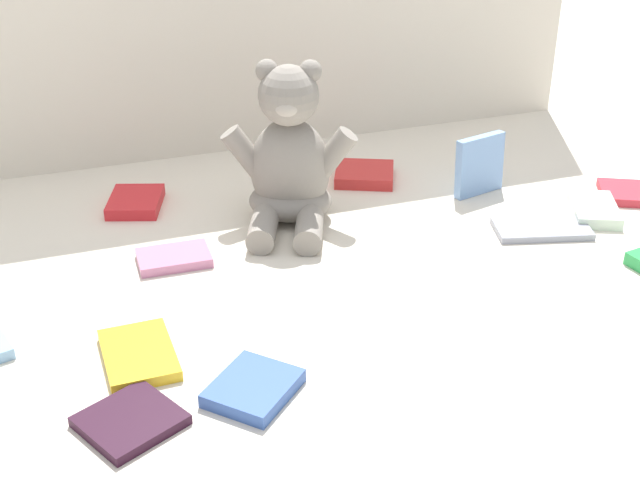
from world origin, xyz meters
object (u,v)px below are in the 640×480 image
object	(u,v)px
book_case_1	(136,202)
book_case_7	(174,258)
book_case_0	(480,165)
book_case_9	(542,229)
teddy_bear	(290,163)
book_case_8	(130,421)
book_case_10	(139,355)
book_case_11	(630,193)
book_case_6	(594,210)
book_case_3	(253,388)
book_case_2	(364,174)

from	to	relation	value
book_case_1	book_case_7	world-z (taller)	book_case_1
book_case_0	book_case_9	size ratio (longest dim) A/B	0.70
teddy_bear	book_case_8	distance (m)	0.52
book_case_10	book_case_11	size ratio (longest dim) A/B	1.26
book_case_6	teddy_bear	bearing A→B (deg)	6.04
book_case_3	book_case_8	world-z (taller)	book_case_3
book_case_9	book_case_6	bearing A→B (deg)	116.98
book_case_2	book_case_10	world-z (taller)	book_case_2
book_case_1	book_case_2	bearing A→B (deg)	15.26
book_case_8	book_case_11	bearing A→B (deg)	83.12
book_case_0	book_case_3	bearing A→B (deg)	-154.83
book_case_6	book_case_7	size ratio (longest dim) A/B	1.06
teddy_bear	book_case_7	world-z (taller)	teddy_bear
book_case_1	book_case_9	size ratio (longest dim) A/B	0.70
book_case_3	book_case_0	bearing A→B (deg)	84.90
book_case_0	book_case_6	distance (m)	0.19
book_case_6	book_case_7	distance (m)	0.65
book_case_2	book_case_11	distance (m)	0.43
book_case_0	book_case_3	world-z (taller)	book_case_0
book_case_1	book_case_9	world-z (taller)	book_case_1
book_case_8	book_case_10	xyz separation A→B (m)	(0.03, 0.11, 0.00)
book_case_6	book_case_11	bearing A→B (deg)	-134.67
teddy_bear	book_case_3	bearing A→B (deg)	-90.98
book_case_6	book_case_7	xyz separation A→B (m)	(-0.64, 0.07, -0.00)
book_case_2	book_case_6	bearing A→B (deg)	-106.05
book_case_9	book_case_7	bearing A→B (deg)	-84.53
book_case_10	book_case_11	xyz separation A→B (m)	(0.82, 0.19, -0.00)
teddy_bear	book_case_1	xyz separation A→B (m)	(-0.22, 0.12, -0.08)
book_case_3	book_case_7	xyz separation A→B (m)	(-0.03, 0.32, -0.00)
book_case_10	book_case_1	bearing A→B (deg)	-98.98
book_case_1	book_case_6	bearing A→B (deg)	-3.07
book_case_1	book_case_0	bearing A→B (deg)	4.85
book_case_7	book_case_0	bearing A→B (deg)	-81.02
book_case_10	book_case_9	bearing A→B (deg)	-169.37
book_case_2	book_case_8	xyz separation A→B (m)	(-0.46, -0.50, -0.00)
book_case_7	book_case_9	xyz separation A→B (m)	(0.54, -0.09, -0.00)
book_case_8	book_case_10	bearing A→B (deg)	140.52
book_case_9	book_case_10	xyz separation A→B (m)	(-0.62, -0.13, 0.00)
book_case_3	book_case_6	world-z (taller)	book_case_6
book_case_1	book_case_8	xyz separation A→B (m)	(-0.08, -0.52, -0.00)
teddy_bear	book_case_7	size ratio (longest dim) A/B	2.47
book_case_0	book_case_10	size ratio (longest dim) A/B	0.84
book_case_11	book_case_8	bearing A→B (deg)	-43.66
book_case_9	book_case_11	distance (m)	0.21
teddy_bear	book_case_11	world-z (taller)	teddy_bear
book_case_9	book_case_2	bearing A→B (deg)	-130.70
teddy_bear	book_case_0	distance (m)	0.32
book_case_1	book_case_6	distance (m)	0.72
book_case_6	book_case_9	size ratio (longest dim) A/B	0.76
book_case_1	book_case_11	xyz separation A→B (m)	(0.76, -0.22, -0.00)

